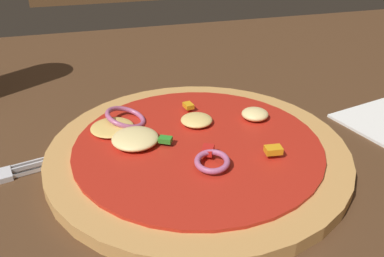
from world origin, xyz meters
name	(u,v)px	position (x,y,z in m)	size (l,w,h in m)	color
dining_table	(202,160)	(0.00, 0.00, 0.02)	(1.45, 0.94, 0.03)	#4C301C
pizza	(196,149)	(-0.01, -0.01, 0.04)	(0.29, 0.29, 0.03)	tan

